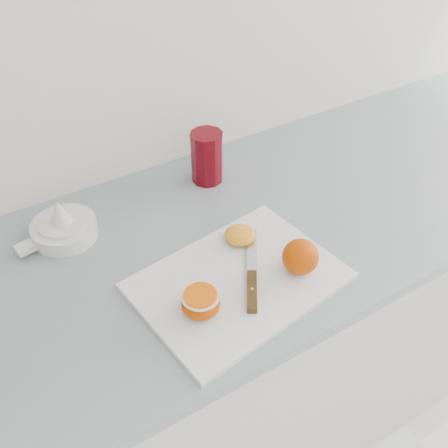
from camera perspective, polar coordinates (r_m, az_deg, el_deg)
name	(u,v)px	position (r m, az deg, el deg)	size (l,w,h in m)	color
counter	(202,362)	(1.39, -2.55, -15.52)	(2.31, 0.64, 0.89)	silver
cutting_board	(238,281)	(0.96, 1.65, -6.52)	(0.38, 0.27, 0.01)	white
whole_orange	(300,257)	(0.96, 8.72, -3.73)	(0.07, 0.07, 0.07)	#C72800
half_orange	(201,303)	(0.89, -2.68, -8.97)	(0.07, 0.07, 0.04)	#C72800
squeezed_shell	(240,235)	(1.03, 1.82, -1.26)	(0.06, 0.06, 0.03)	orange
paring_knife	(252,284)	(0.94, 3.21, -6.81)	(0.14, 0.19, 0.01)	#462A10
citrus_juicer	(63,227)	(1.10, -17.93, -0.34)	(0.17, 0.14, 0.09)	white
red_tumbler	(207,159)	(1.19, -1.95, 7.45)	(0.08, 0.08, 0.13)	#5E040C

